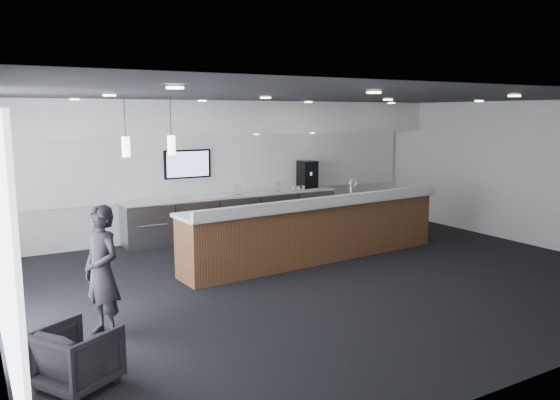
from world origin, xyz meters
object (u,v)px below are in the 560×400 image
coffee_machine (307,174)px  armchair (77,357)px  lounge_guest (102,272)px  service_counter (317,230)px

coffee_machine → armchair: 8.44m
coffee_machine → lounge_guest: lounge_guest is taller
service_counter → armchair: size_ratio=7.89×
lounge_guest → coffee_machine: bearing=107.2°
service_counter → lounge_guest: (-4.28, -1.64, 0.25)m
armchair → lounge_guest: (0.53, 1.20, 0.50)m
service_counter → armchair: service_counter is taller
service_counter → lounge_guest: lounge_guest is taller
service_counter → armchair: bearing=-153.5°
service_counter → lounge_guest: 4.60m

